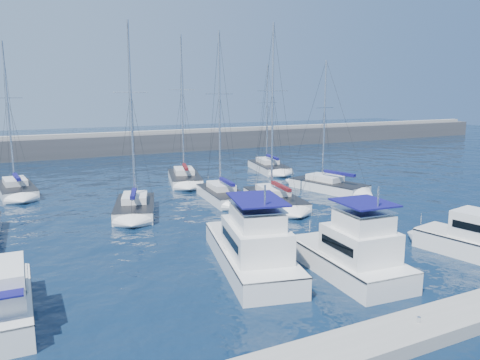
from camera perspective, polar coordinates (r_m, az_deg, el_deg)
name	(u,v)px	position (r m, az deg, el deg)	size (l,w,h in m)	color
ground	(278,254)	(29.23, 4.63, -8.98)	(220.00, 220.00, 0.00)	black
breakwater	(108,148)	(77.31, -15.85, 3.83)	(160.00, 6.00, 4.45)	#424244
dock	(418,329)	(21.31, 20.88, -16.65)	(40.00, 2.20, 0.60)	gray
dock_cleat_centre	(419,320)	(21.12, 20.96, -15.62)	(0.16, 0.16, 0.25)	silver
motor_yacht_port_inner	(252,249)	(26.52, 1.48, -8.44)	(5.74, 10.92, 4.69)	white
motor_yacht_stbd_inner	(353,256)	(26.28, 13.56, -8.94)	(4.00, 7.88, 4.69)	white
motor_yacht_stbd_outer	(469,240)	(31.97, 26.17, -6.56)	(3.64, 5.98, 3.20)	white
sailboat_mid_b	(135,207)	(39.18, -12.69, -3.25)	(5.06, 7.84, 15.67)	white
sailboat_mid_c	(223,194)	(42.95, -2.14, -1.76)	(3.68, 7.66, 15.43)	white
sailboat_mid_d	(275,199)	(41.21, 4.24, -2.34)	(4.47, 8.73, 15.89)	white
sailboat_mid_e	(328,186)	(47.83, 10.69, -0.69)	(4.94, 8.47, 13.16)	white
sailboat_back_a	(16,189)	(50.09, -25.62, -1.03)	(3.72, 7.94, 14.80)	white
sailboat_back_b	(184,178)	(51.49, -6.79, 0.27)	(5.09, 8.47, 16.10)	white
sailboat_back_c	(269,167)	(58.65, 3.51, 1.58)	(4.55, 8.61, 13.52)	white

